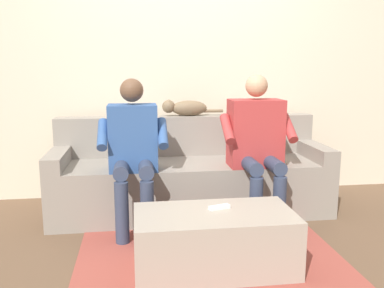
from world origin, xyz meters
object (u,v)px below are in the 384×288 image
couch (190,177)px  person_left_seated (257,140)px  remote_white (219,207)px  coffee_table (214,241)px  cat_on_backrest (185,108)px  person_right_seated (133,146)px

couch → person_left_seated: person_left_seated is taller
remote_white → couch: bearing=74.6°
coffee_table → cat_on_backrest: size_ratio=1.76×
couch → remote_white: couch is taller
person_left_seated → remote_white: bearing=57.2°
cat_on_backrest → remote_white: size_ratio=4.02×
person_right_seated → cat_on_backrest: 0.79m
cat_on_backrest → remote_white: (-0.06, 1.29, -0.50)m
person_left_seated → person_right_seated: person_left_seated is taller
coffee_table → remote_white: 0.21m
couch → cat_on_backrest: cat_on_backrest is taller
coffee_table → cat_on_backrest: cat_on_backrest is taller
coffee_table → cat_on_backrest: 1.51m
coffee_table → person_left_seated: 1.02m
cat_on_backrest → remote_white: 1.38m
couch → cat_on_backrest: (0.01, -0.24, 0.58)m
couch → coffee_table: 1.11m
coffee_table → person_left_seated: bearing=-123.0°
couch → person_left_seated: size_ratio=1.97×
couch → remote_white: bearing=92.3°
person_left_seated → coffee_table: bearing=57.0°
coffee_table → person_right_seated: person_right_seated is taller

